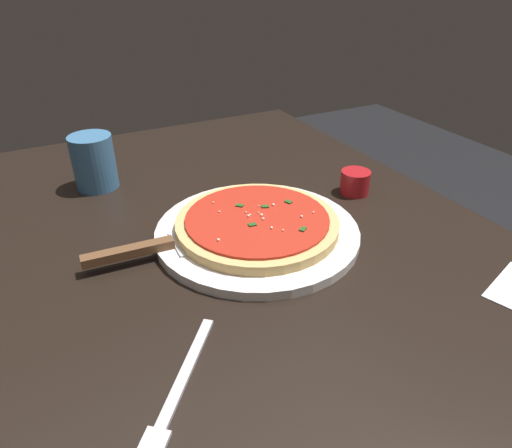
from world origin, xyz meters
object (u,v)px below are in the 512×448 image
Objects in this scene: serving_plate at (256,231)px; pizza_server at (157,247)px; cup_tall_drink at (94,162)px; cup_small_sauce at (355,182)px; pizza at (256,222)px; fork at (177,391)px.

serving_plate is 1.44× the size of pizza_server.
cup_tall_drink is (0.29, 0.19, 0.04)m from serving_plate.
cup_small_sauce is at bearing -78.17° from serving_plate.
serving_plate is 3.14× the size of cup_tall_drink.
serving_plate is 1.26× the size of pizza.
pizza_server reaches higher than serving_plate.
pizza_server is 1.44× the size of fork.
fork is (-0.28, 0.44, -0.02)m from cup_small_sauce.
cup_small_sauce is at bearing -120.29° from cup_tall_drink.
cup_tall_drink is 0.53m from fork.
cup_tall_drink reaches higher than pizza.
serving_plate is 0.24m from cup_small_sauce.
pizza_server is 0.25m from fork.
serving_plate is at bearing 63.79° from pizza.
cup_small_sauce reaches higher than serving_plate.
fork is at bearing 177.65° from cup_tall_drink.
pizza is (-0.00, -0.00, 0.02)m from serving_plate.
pizza is 4.69× the size of cup_small_sauce.
pizza_server is at bearing 95.79° from cup_small_sauce.
pizza is 0.35m from cup_tall_drink.
cup_small_sauce reaches higher than pizza_server.
serving_plate is at bearing 101.83° from cup_small_sauce.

